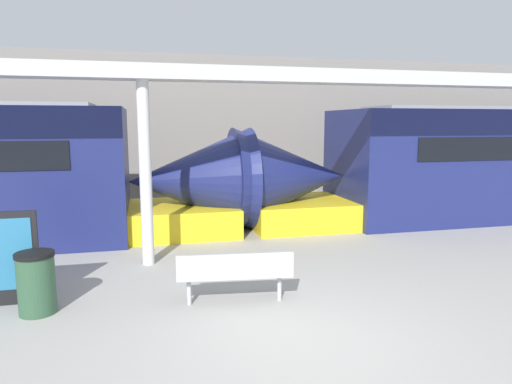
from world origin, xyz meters
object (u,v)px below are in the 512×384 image
trash_bin (36,283)px  support_column_near (146,175)px  poster_board (2,259)px  bench_near (235,272)px

trash_bin → support_column_near: 2.88m
trash_bin → poster_board: size_ratio=0.63×
support_column_near → trash_bin: bearing=-128.4°
trash_bin → poster_board: (-0.55, 0.43, 0.27)m
bench_near → support_column_near: 2.98m
trash_bin → poster_board: poster_board is taller
support_column_near → bench_near: bearing=-62.1°
support_column_near → poster_board: bearing=-143.7°
bench_near → poster_board: 3.51m
poster_board → support_column_near: (2.15, 1.58, 1.04)m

